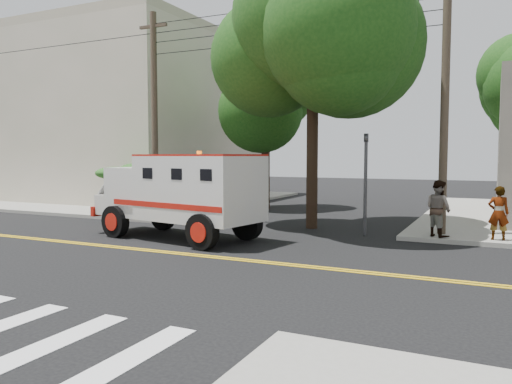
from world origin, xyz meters
The scene contains 13 objects.
ground centered at (0.00, 0.00, 0.00)m, with size 100.00×100.00×0.00m, color black.
sidewalk_nw centered at (-13.50, 13.50, 0.07)m, with size 17.00×17.00×0.15m, color gray.
building_left centered at (-15.50, 15.00, 5.15)m, with size 16.00×14.00×10.00m, color #B0AC90.
utility_pole_left centered at (-5.60, 6.00, 4.50)m, with size 0.28×0.28×9.00m, color #382D23.
utility_pole_right centered at (6.30, 6.20, 4.50)m, with size 0.28×0.28×9.00m, color #382D23.
tree_main centered at (1.94, 6.21, 7.20)m, with size 6.08×5.70×9.85m.
tree_left centered at (-2.68, 11.79, 5.73)m, with size 4.48×4.20×7.70m.
traffic_signal centered at (3.80, 5.60, 2.23)m, with size 0.15×0.18×3.60m.
accessibility_sign centered at (-6.20, 6.17, 1.37)m, with size 0.45×0.10×2.02m.
palm_planter centered at (-7.44, 6.62, 1.65)m, with size 3.52×2.63×2.36m.
armored_truck centered at (-1.64, 2.19, 1.63)m, with size 6.60×3.42×2.87m.
pedestrian_a centered at (8.04, 5.61, 1.01)m, with size 0.63×0.41×1.72m, color gray.
pedestrian_b centered at (6.25, 5.50, 1.09)m, with size 0.91×0.71×1.87m, color gray.
Camera 1 is at (7.92, -11.85, 2.82)m, focal length 35.00 mm.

